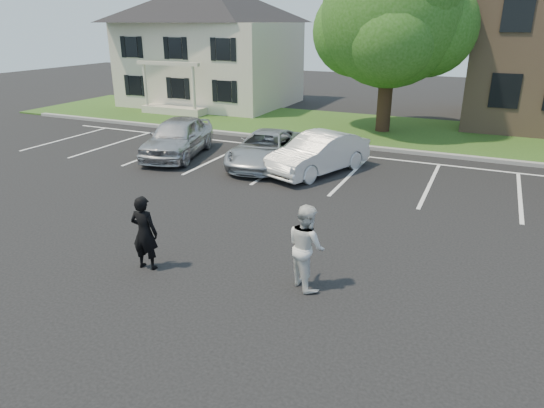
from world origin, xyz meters
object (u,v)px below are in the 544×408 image
at_px(man_black_suit, 144,233).
at_px(car_white_sedan, 318,153).
at_px(tree, 394,19).
at_px(car_silver_minivan, 266,149).
at_px(car_silver_west, 178,137).
at_px(man_white_shirt, 306,246).
at_px(house, 211,45).

relative_size(man_black_suit, car_white_sedan, 0.39).
height_order(tree, car_white_sedan, tree).
bearing_deg(car_silver_minivan, car_silver_west, 177.20).
xyz_separation_m(tree, man_white_shirt, (1.76, -15.99, -4.44)).
height_order(tree, man_white_shirt, tree).
xyz_separation_m(house, man_white_shirt, (14.30, -20.12, -2.92)).
relative_size(man_black_suit, car_silver_minivan, 0.37).
distance_m(house, man_white_shirt, 24.86).
bearing_deg(house, tree, -18.24).
relative_size(house, tree, 1.17).
height_order(house, car_silver_minivan, house).
distance_m(tree, man_black_suit, 17.42).
height_order(house, man_black_suit, house).
distance_m(man_white_shirt, car_silver_west, 11.55).
bearing_deg(house, man_white_shirt, -54.60).
relative_size(man_black_suit, man_white_shirt, 0.95).
bearing_deg(man_black_suit, man_white_shirt, -174.24).
bearing_deg(car_white_sedan, man_white_shirt, -51.66).
bearing_deg(car_silver_west, man_black_suit, -73.33).
distance_m(man_black_suit, car_silver_minivan, 8.87).
bearing_deg(house, car_white_sedan, -46.00).
distance_m(man_white_shirt, car_white_sedan, 8.29).
bearing_deg(car_silver_west, car_white_sedan, -12.42).
bearing_deg(man_white_shirt, tree, -44.41).
relative_size(car_silver_minivan, car_white_sedan, 1.06).
distance_m(man_black_suit, car_silver_west, 9.86).
bearing_deg(car_silver_minivan, car_white_sedan, -10.86).
bearing_deg(tree, house, 161.76).
bearing_deg(house, car_silver_west, -65.11).
distance_m(tree, man_white_shirt, 16.69).
xyz_separation_m(tree, car_silver_west, (-6.80, -8.24, -4.55)).
height_order(tree, man_black_suit, tree).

